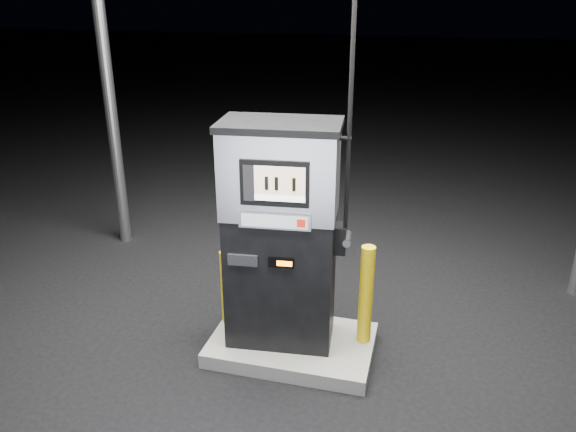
# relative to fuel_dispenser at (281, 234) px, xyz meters

# --- Properties ---
(ground) EXTENTS (80.00, 80.00, 0.00)m
(ground) POSITION_rel_fuel_dispenser_xyz_m (0.11, -0.02, -1.27)
(ground) COLOR black
(ground) RESTS_ON ground
(pump_island) EXTENTS (1.60, 1.00, 0.15)m
(pump_island) POSITION_rel_fuel_dispenser_xyz_m (0.11, -0.02, -1.20)
(pump_island) COLOR #64635F
(pump_island) RESTS_ON ground
(fuel_dispenser) EXTENTS (1.23, 0.75, 4.53)m
(fuel_dispenser) POSITION_rel_fuel_dispenser_xyz_m (0.00, 0.00, 0.00)
(fuel_dispenser) COLOR black
(fuel_dispenser) RESTS_ON pump_island
(bollard_left) EXTENTS (0.13, 0.13, 0.80)m
(bollard_left) POSITION_rel_fuel_dispenser_xyz_m (-0.63, 0.12, -0.72)
(bollard_left) COLOR yellow
(bollard_left) RESTS_ON pump_island
(bollard_right) EXTENTS (0.16, 0.16, 1.02)m
(bollard_right) POSITION_rel_fuel_dispenser_xyz_m (0.81, 0.14, -0.61)
(bollard_right) COLOR yellow
(bollard_right) RESTS_ON pump_island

